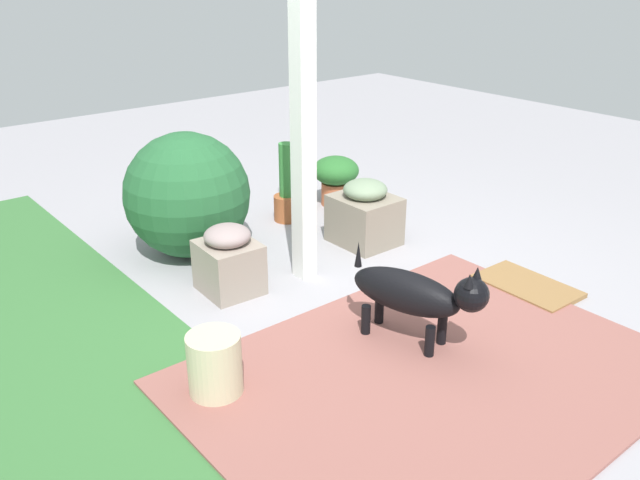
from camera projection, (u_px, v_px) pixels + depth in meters
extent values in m
plane|color=#9B989E|center=(353.00, 294.00, 4.19)|extent=(12.00, 12.00, 0.00)
cube|color=#90564E|center=(432.00, 375.00, 3.36)|extent=(1.80, 2.40, 0.02)
cube|color=white|center=(303.00, 79.00, 3.93)|extent=(0.12, 0.12, 2.58)
cube|color=gray|center=(364.00, 220.00, 4.87)|extent=(0.45, 0.40, 0.36)
ellipsoid|color=gray|center=(365.00, 190.00, 4.77)|extent=(0.32, 0.32, 0.14)
cube|color=gray|center=(229.00, 267.00, 4.16)|extent=(0.39, 0.36, 0.33)
ellipsoid|color=gray|center=(227.00, 236.00, 4.08)|extent=(0.29, 0.29, 0.13)
sphere|color=#235B30|center=(187.00, 195.00, 4.60)|extent=(0.87, 0.87, 0.87)
cylinder|color=#B35C38|center=(336.00, 193.00, 5.65)|extent=(0.24, 0.24, 0.19)
ellipsoid|color=#29682B|center=(336.00, 170.00, 5.57)|extent=(0.39, 0.39, 0.23)
cylinder|color=#A2542D|center=(287.00, 208.00, 5.31)|extent=(0.21, 0.21, 0.20)
cylinder|color=#38853A|center=(286.00, 170.00, 5.19)|extent=(0.12, 0.12, 0.43)
ellipsoid|color=black|center=(405.00, 292.00, 3.56)|extent=(0.67, 0.37, 0.23)
sphere|color=black|center=(472.00, 295.00, 3.33)|extent=(0.18, 0.18, 0.18)
cone|color=black|center=(477.00, 273.00, 3.33)|extent=(0.05, 0.05, 0.07)
cone|color=black|center=(469.00, 281.00, 3.25)|extent=(0.05, 0.05, 0.07)
cylinder|color=black|center=(442.00, 331.00, 3.60)|extent=(0.05, 0.05, 0.19)
cylinder|color=black|center=(430.00, 343.00, 3.49)|extent=(0.05, 0.05, 0.19)
cylinder|color=black|center=(379.00, 310.00, 3.80)|extent=(0.05, 0.05, 0.19)
cylinder|color=black|center=(366.00, 321.00, 3.69)|extent=(0.05, 0.05, 0.19)
cone|color=black|center=(358.00, 254.00, 3.66)|extent=(0.04, 0.04, 0.15)
cylinder|color=beige|center=(215.00, 365.00, 3.17)|extent=(0.26, 0.26, 0.32)
cube|color=olive|center=(527.00, 286.00, 4.25)|extent=(0.63, 0.39, 0.03)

